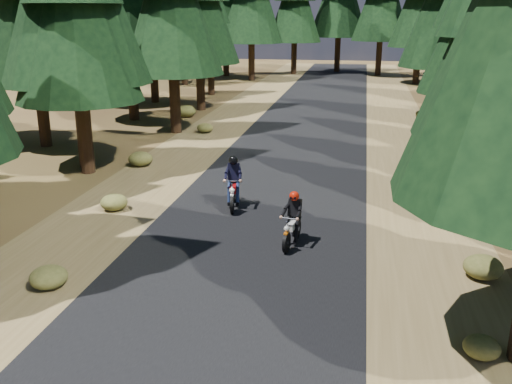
# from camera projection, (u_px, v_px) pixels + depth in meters

# --- Properties ---
(ground) EXTENTS (120.00, 120.00, 0.00)m
(ground) POSITION_uv_depth(u_px,v_px,m) (245.00, 251.00, 14.30)
(ground) COLOR #432C18
(ground) RESTS_ON ground
(road) EXTENTS (6.00, 100.00, 0.01)m
(road) POSITION_uv_depth(u_px,v_px,m) (275.00, 192.00, 18.98)
(road) COLOR black
(road) RESTS_ON ground
(shoulder_l) EXTENTS (3.20, 100.00, 0.01)m
(shoulder_l) POSITION_uv_depth(u_px,v_px,m) (144.00, 185.00, 19.78)
(shoulder_l) COLOR brown
(shoulder_l) RESTS_ON ground
(shoulder_r) EXTENTS (3.20, 100.00, 0.01)m
(shoulder_r) POSITION_uv_depth(u_px,v_px,m) (418.00, 200.00, 18.18)
(shoulder_r) COLOR brown
(shoulder_r) RESTS_ON ground
(log_near) EXTENTS (4.22, 3.07, 0.32)m
(log_near) POSITION_uv_depth(u_px,v_px,m) (511.00, 178.00, 20.07)
(log_near) COLOR #4C4233
(log_near) RESTS_ON ground
(understory_shrubs) EXTENTS (16.19, 30.78, 0.67)m
(understory_shrubs) POSITION_uv_depth(u_px,v_px,m) (301.00, 160.00, 22.08)
(understory_shrubs) COLOR #474C1E
(understory_shrubs) RESTS_ON ground
(rider_lead) EXTENTS (0.70, 1.62, 1.40)m
(rider_lead) POSITION_uv_depth(u_px,v_px,m) (292.00, 228.00, 14.55)
(rider_lead) COLOR beige
(rider_lead) RESTS_ON road
(rider_follow) EXTENTS (0.80, 1.84, 1.58)m
(rider_follow) POSITION_uv_depth(u_px,v_px,m) (233.00, 191.00, 17.37)
(rider_follow) COLOR #9D0A0D
(rider_follow) RESTS_ON road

